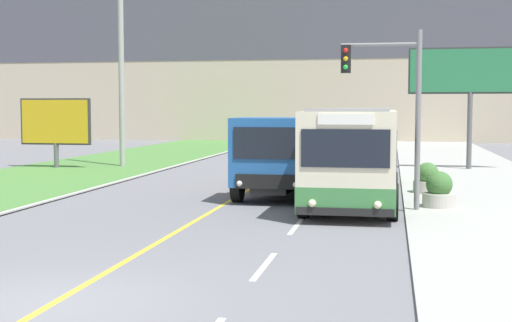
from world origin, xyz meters
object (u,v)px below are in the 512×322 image
(planter_round_second, at_px, (427,179))
(billboard_small, at_px, (56,123))
(dump_truck, at_px, (278,158))
(city_bus, at_px, (357,152))
(utility_pole_far, at_px, (121,54))
(billboard_large, at_px, (471,75))
(traffic_light_mast, at_px, (393,96))
(planter_round_near, at_px, (439,191))

(planter_round_second, bearing_deg, billboard_small, 156.54)
(dump_truck, distance_m, billboard_small, 15.83)
(city_bus, distance_m, utility_pole_far, 16.49)
(billboard_large, height_order, billboard_small, billboard_large)
(city_bus, height_order, planter_round_second, city_bus)
(utility_pole_far, bearing_deg, planter_round_second, -31.84)
(city_bus, relative_size, traffic_light_mast, 2.34)
(dump_truck, distance_m, utility_pole_far, 15.33)
(dump_truck, height_order, billboard_large, billboard_large)
(billboard_small, height_order, planter_round_near, billboard_small)
(dump_truck, height_order, traffic_light_mast, traffic_light_mast)
(billboard_large, bearing_deg, traffic_light_mast, -104.13)
(planter_round_second, bearing_deg, utility_pole_far, 148.16)
(billboard_small, height_order, planter_round_second, billboard_small)
(traffic_light_mast, distance_m, planter_round_second, 5.24)
(dump_truck, height_order, utility_pole_far, utility_pole_far)
(utility_pole_far, bearing_deg, traffic_light_mast, -44.80)
(billboard_large, xyz_separation_m, billboard_small, (-19.94, -2.45, -2.29))
(dump_truck, bearing_deg, traffic_light_mast, -32.52)
(billboard_small, bearing_deg, dump_truck, -36.97)
(planter_round_near, bearing_deg, billboard_small, 147.69)
(billboard_large, height_order, planter_round_near, billboard_large)
(planter_round_second, bearing_deg, city_bus, -155.43)
(city_bus, relative_size, utility_pole_far, 1.08)
(planter_round_near, bearing_deg, dump_truck, 161.59)
(traffic_light_mast, xyz_separation_m, planter_round_second, (1.20, 4.26, -2.81))
(utility_pole_far, bearing_deg, city_bus, -39.67)
(utility_pole_far, distance_m, billboard_small, 4.73)
(utility_pole_far, height_order, traffic_light_mast, utility_pole_far)
(traffic_light_mast, distance_m, planter_round_near, 3.18)
(city_bus, height_order, dump_truck, city_bus)
(traffic_light_mast, distance_m, billboard_large, 14.81)
(billboard_small, distance_m, planter_round_second, 19.18)
(planter_round_near, distance_m, planter_round_second, 3.59)
(city_bus, xyz_separation_m, traffic_light_mast, (1.18, -3.18, 1.82))
(dump_truck, xyz_separation_m, utility_pole_far, (-9.75, 11.00, 4.35))
(billboard_small, bearing_deg, city_bus, -29.83)
(billboard_large, height_order, planter_round_second, billboard_large)
(planter_round_near, bearing_deg, city_bus, 135.45)
(city_bus, height_order, traffic_light_mast, traffic_light_mast)
(planter_round_near, bearing_deg, traffic_light_mast, -153.66)
(utility_pole_far, relative_size, planter_round_second, 10.83)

